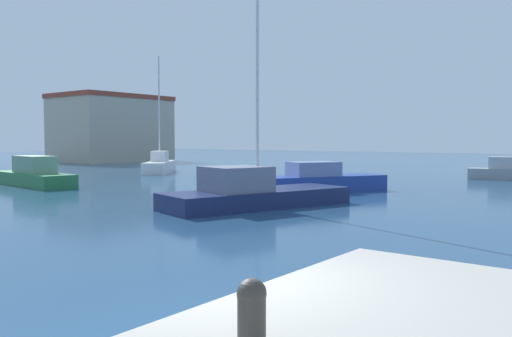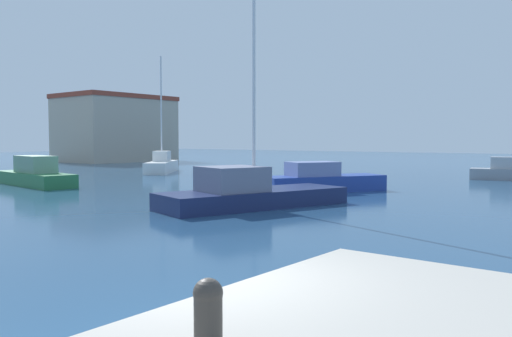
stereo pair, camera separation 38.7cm
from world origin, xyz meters
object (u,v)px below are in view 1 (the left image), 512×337
at_px(mooring_bollard, 252,310).
at_px(sailboat_navy_far_right, 252,192).
at_px(motorboat_green_behind_lamppost, 33,175).
at_px(motorboat_blue_inner_mooring, 322,180).
at_px(sailboat_white_near_pier, 160,165).

bearing_deg(mooring_bollard, sailboat_navy_far_right, 38.28).
bearing_deg(sailboat_navy_far_right, mooring_bollard, -141.72).
distance_m(motorboat_green_behind_lamppost, motorboat_blue_inner_mooring, 15.64).
bearing_deg(motorboat_blue_inner_mooring, sailboat_navy_far_right, -171.49).
bearing_deg(sailboat_white_near_pier, motorboat_blue_inner_mooring, -106.20).
xyz_separation_m(motorboat_green_behind_lamppost, sailboat_white_near_pier, (11.94, 3.21, 0.01)).
height_order(mooring_bollard, motorboat_blue_inner_mooring, mooring_bollard).
bearing_deg(motorboat_blue_inner_mooring, motorboat_green_behind_lamppost, 116.33).
relative_size(motorboat_green_behind_lamppost, motorboat_blue_inner_mooring, 1.13).
bearing_deg(motorboat_blue_inner_mooring, mooring_bollard, -150.74).
bearing_deg(mooring_bollard, motorboat_green_behind_lamppost, 64.01).
bearing_deg(sailboat_white_near_pier, motorboat_green_behind_lamppost, -164.94).
relative_size(sailboat_navy_far_right, motorboat_blue_inner_mooring, 1.59).
distance_m(motorboat_blue_inner_mooring, sailboat_white_near_pier, 17.94).
xyz_separation_m(motorboat_blue_inner_mooring, sailboat_white_near_pier, (5.01, 17.23, 0.06)).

